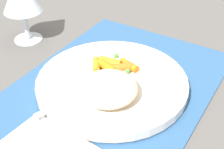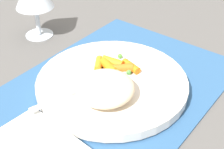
% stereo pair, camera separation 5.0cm
% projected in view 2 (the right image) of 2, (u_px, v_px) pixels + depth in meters
% --- Properties ---
extents(ground_plane, '(2.40, 2.40, 0.00)m').
position_uv_depth(ground_plane, '(112.00, 89.00, 0.58)').
color(ground_plane, '#565451').
extents(placemat, '(0.45, 0.32, 0.01)m').
position_uv_depth(placemat, '(112.00, 88.00, 0.57)').
color(placemat, '#2D5684').
rests_on(placemat, ground_plane).
extents(plate, '(0.26, 0.26, 0.02)m').
position_uv_depth(plate, '(112.00, 83.00, 0.57)').
color(plate, silver).
rests_on(plate, placemat).
extents(rice_mound, '(0.10, 0.09, 0.04)m').
position_uv_depth(rice_mound, '(105.00, 88.00, 0.51)').
color(rice_mound, beige).
rests_on(rice_mound, plate).
extents(carrot_portion, '(0.08, 0.09, 0.02)m').
position_uv_depth(carrot_portion, '(115.00, 68.00, 0.58)').
color(carrot_portion, orange).
rests_on(carrot_portion, plate).
extents(pea_scatter, '(0.07, 0.07, 0.01)m').
position_uv_depth(pea_scatter, '(113.00, 66.00, 0.59)').
color(pea_scatter, '#468F37').
rests_on(pea_scatter, plate).
extents(fork, '(0.18, 0.07, 0.01)m').
position_uv_depth(fork, '(94.00, 85.00, 0.54)').
color(fork, silver).
rests_on(fork, plate).
extents(napkin, '(0.10, 0.15, 0.01)m').
position_uv_depth(napkin, '(40.00, 147.00, 0.45)').
color(napkin, white).
rests_on(napkin, placemat).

